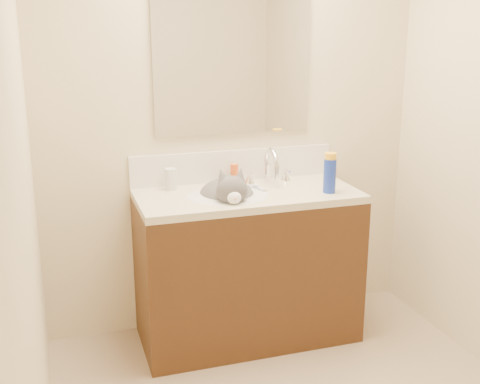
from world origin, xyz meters
TOP-DOWN VIEW (x-y plane):
  - room_shell at (0.00, 0.00)m, footprint 2.24×2.54m
  - vanity_cabinet at (0.00, 0.97)m, footprint 1.20×0.55m
  - counter_slab at (0.00, 0.97)m, footprint 1.20×0.55m
  - basin at (-0.12, 0.94)m, footprint 0.45×0.36m
  - faucet at (0.18, 1.11)m, footprint 0.28×0.20m
  - cat at (-0.11, 0.97)m, footprint 0.35×0.45m
  - backsplash at (0.00, 1.24)m, footprint 1.20×0.02m
  - mirror at (0.00, 1.24)m, footprint 0.90×0.02m
  - pill_bottle at (-0.39, 1.16)m, footprint 0.08×0.08m
  - pill_label at (-0.39, 1.16)m, footprint 0.07×0.07m
  - silver_jar at (-0.06, 1.16)m, footprint 0.07×0.07m
  - amber_bottle at (-0.01, 1.18)m, footprint 0.06×0.06m
  - toothbrush at (0.07, 1.03)m, footprint 0.07×0.15m
  - toothbrush_head at (0.07, 1.03)m, footprint 0.02×0.03m
  - spray_can at (0.42, 0.84)m, footprint 0.08×0.08m
  - spray_cap at (0.42, 0.84)m, footprint 0.08×0.08m

SIDE VIEW (x-z plane):
  - vanity_cabinet at x=0.00m, z-range 0.00..0.82m
  - basin at x=-0.12m, z-range 0.72..0.86m
  - cat at x=-0.11m, z-range 0.67..1.00m
  - counter_slab at x=0.00m, z-range 0.82..0.86m
  - toothbrush at x=0.07m, z-range 0.86..0.87m
  - toothbrush_head at x=0.07m, z-range 0.86..0.88m
  - silver_jar at x=-0.06m, z-range 0.86..0.92m
  - pill_label at x=-0.39m, z-range 0.89..0.92m
  - amber_bottle at x=-0.01m, z-range 0.86..0.97m
  - pill_bottle at x=-0.39m, z-range 0.86..0.98m
  - faucet at x=0.18m, z-range 0.84..1.05m
  - backsplash at x=0.00m, z-range 0.86..1.04m
  - spray_can at x=0.42m, z-range 0.86..1.04m
  - spray_cap at x=0.42m, z-range 1.04..1.08m
  - room_shell at x=0.00m, z-range 0.23..2.75m
  - mirror at x=0.00m, z-range 1.14..1.94m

